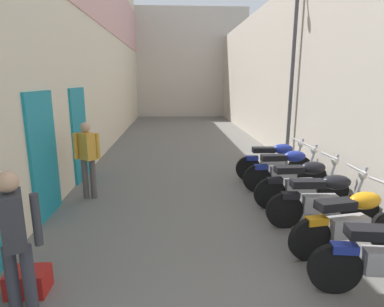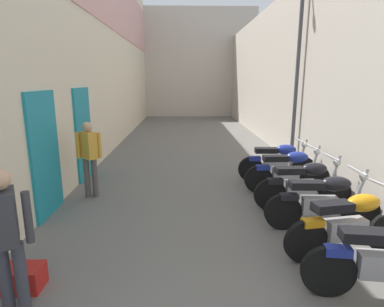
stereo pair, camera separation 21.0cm
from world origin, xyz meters
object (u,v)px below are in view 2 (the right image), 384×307
object	(u,v)px
pedestrian_further_down	(89,154)
motorcycle_fourth	(350,223)
motorcycle_sixth	(304,184)
motorcycle_seventh	(288,170)
plastic_crate	(23,278)
motorcycle_eighth	(278,161)
pedestrian_mid_alley	(7,234)
motorcycle_fifth	(323,200)
street_lamp	(295,59)

from	to	relation	value
pedestrian_further_down	motorcycle_fourth	bearing A→B (deg)	-30.48
motorcycle_sixth	motorcycle_seventh	distance (m)	0.92
motorcycle_fourth	plastic_crate	xyz separation A→B (m)	(-4.10, -0.59, -0.36)
motorcycle_eighth	pedestrian_mid_alley	size ratio (longest dim) A/B	1.18
motorcycle_fifth	street_lamp	size ratio (longest dim) A/B	0.37
pedestrian_mid_alley	motorcycle_sixth	bearing A→B (deg)	34.28
pedestrian_mid_alley	plastic_crate	xyz separation A→B (m)	(-0.15, 0.43, -0.78)
street_lamp	motorcycle_seventh	bearing A→B (deg)	-108.21
plastic_crate	motorcycle_seventh	bearing A→B (deg)	37.85
motorcycle_fourth	pedestrian_mid_alley	size ratio (longest dim) A/B	1.17
motorcycle_fifth	motorcycle_eighth	distance (m)	2.53
pedestrian_further_down	street_lamp	distance (m)	5.73
motorcycle_seventh	plastic_crate	bearing A→B (deg)	-142.15
motorcycle_sixth	motorcycle_eighth	xyz separation A→B (m)	(-0.00, 1.68, 0.00)
motorcycle_eighth	plastic_crate	xyz separation A→B (m)	(-4.10, -3.95, -0.36)
street_lamp	plastic_crate	bearing A→B (deg)	-132.05
motorcycle_fifth	motorcycle_sixth	distance (m)	0.85
motorcycle_fourth	pedestrian_mid_alley	xyz separation A→B (m)	(-3.96, -1.02, 0.42)
motorcycle_eighth	pedestrian_mid_alley	distance (m)	5.92
motorcycle_fourth	pedestrian_mid_alley	bearing A→B (deg)	-165.58
motorcycle_sixth	motorcycle_fourth	bearing A→B (deg)	-90.00
motorcycle_sixth	motorcycle_eighth	distance (m)	1.68
motorcycle_fourth	motorcycle_eighth	world-z (taller)	same
motorcycle_fifth	motorcycle_sixth	size ratio (longest dim) A/B	1.00
plastic_crate	street_lamp	world-z (taller)	street_lamp
pedestrian_further_down	street_lamp	bearing A→B (deg)	25.32
motorcycle_fifth	pedestrian_mid_alley	bearing A→B (deg)	-154.93
motorcycle_seventh	pedestrian_further_down	distance (m)	4.18
motorcycle_eighth	motorcycle_seventh	bearing A→B (deg)	-90.00
plastic_crate	street_lamp	bearing A→B (deg)	47.95
pedestrian_further_down	plastic_crate	xyz separation A→B (m)	(0.05, -3.03, -0.78)
motorcycle_fourth	plastic_crate	world-z (taller)	motorcycle_fourth
plastic_crate	street_lamp	size ratio (longest dim) A/B	0.09
motorcycle_sixth	plastic_crate	distance (m)	4.70
pedestrian_mid_alley	pedestrian_further_down	xyz separation A→B (m)	(-0.20, 3.46, 0.00)
street_lamp	pedestrian_further_down	bearing A→B (deg)	-154.68
pedestrian_mid_alley	motorcycle_fifth	bearing A→B (deg)	25.07
motorcycle_fifth	motorcycle_eighth	size ratio (longest dim) A/B	1.00
motorcycle_fifth	street_lamp	world-z (taller)	street_lamp
motorcycle_fifth	plastic_crate	xyz separation A→B (m)	(-4.10, -1.42, -0.36)
motorcycle_seventh	motorcycle_eighth	bearing A→B (deg)	90.00
motorcycle_fourth	motorcycle_fifth	world-z (taller)	same
motorcycle_sixth	motorcycle_seventh	size ratio (longest dim) A/B	1.00
motorcycle_fifth	motorcycle_fourth	bearing A→B (deg)	-90.01
motorcycle_fifth	street_lamp	xyz separation A→B (m)	(0.70, 3.91, 2.40)
motorcycle_sixth	motorcycle_seventh	xyz separation A→B (m)	(0.00, 0.92, 0.00)
motorcycle_eighth	street_lamp	bearing A→B (deg)	63.01
motorcycle_seventh	motorcycle_eighth	world-z (taller)	same
motorcycle_fourth	motorcycle_eighth	xyz separation A→B (m)	(0.00, 3.36, 0.00)
motorcycle_seventh	pedestrian_mid_alley	distance (m)	5.38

